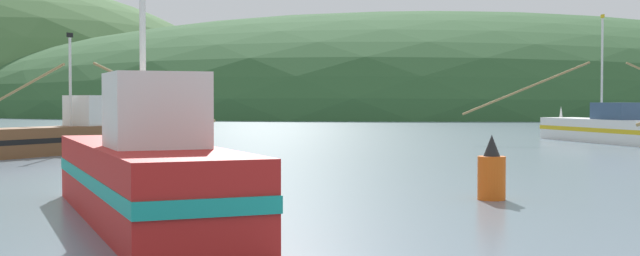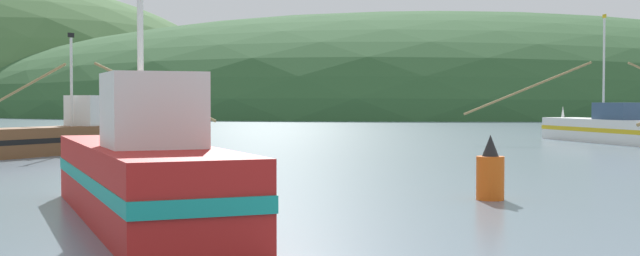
{
  "view_description": "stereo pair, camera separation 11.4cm",
  "coord_description": "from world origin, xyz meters",
  "px_view_note": "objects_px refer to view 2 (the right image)",
  "views": [
    {
      "loc": [
        -1.84,
        -6.72,
        2.29
      ],
      "look_at": [
        -0.14,
        20.89,
        1.4
      ],
      "focal_mm": 47.23,
      "sensor_mm": 36.0,
      "label": 1
    },
    {
      "loc": [
        -1.73,
        -6.73,
        2.29
      ],
      "look_at": [
        -0.14,
        20.89,
        1.4
      ],
      "focal_mm": 47.23,
      "sensor_mm": 36.0,
      "label": 2
    }
  ],
  "objects_px": {
    "channel_buoy": "(490,173)",
    "fishing_boat_white": "(611,128)",
    "fishing_boat_brown": "(83,134)",
    "fishing_boat_red": "(143,174)"
  },
  "relations": [
    {
      "from": "channel_buoy",
      "to": "fishing_boat_white",
      "type": "bearing_deg",
      "value": 62.51
    },
    {
      "from": "fishing_boat_white",
      "to": "channel_buoy",
      "type": "bearing_deg",
      "value": 142.19
    },
    {
      "from": "fishing_boat_brown",
      "to": "fishing_boat_red",
      "type": "distance_m",
      "value": 22.61
    },
    {
      "from": "fishing_boat_white",
      "to": "fishing_boat_red",
      "type": "height_order",
      "value": "fishing_boat_white"
    },
    {
      "from": "fishing_boat_brown",
      "to": "fishing_boat_white",
      "type": "distance_m",
      "value": 28.07
    },
    {
      "from": "fishing_boat_red",
      "to": "channel_buoy",
      "type": "bearing_deg",
      "value": -87.45
    },
    {
      "from": "fishing_boat_brown",
      "to": "channel_buoy",
      "type": "height_order",
      "value": "fishing_boat_brown"
    },
    {
      "from": "fishing_boat_brown",
      "to": "channel_buoy",
      "type": "bearing_deg",
      "value": 68.03
    },
    {
      "from": "fishing_boat_white",
      "to": "fishing_boat_brown",
      "type": "bearing_deg",
      "value": 94.77
    },
    {
      "from": "fishing_boat_red",
      "to": "channel_buoy",
      "type": "distance_m",
      "value": 8.08
    }
  ]
}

